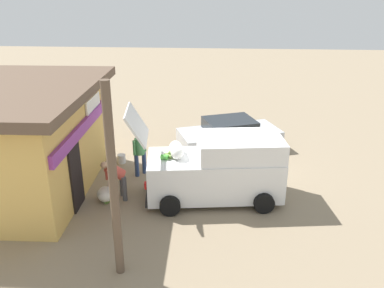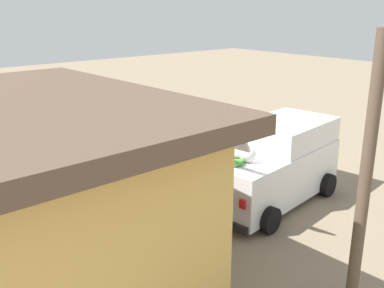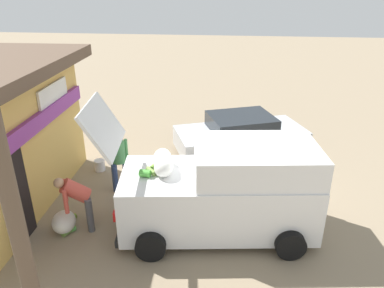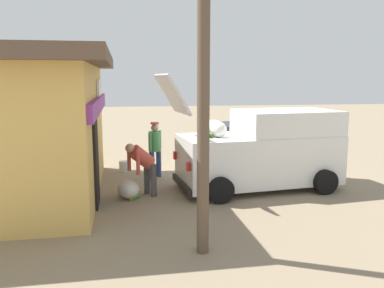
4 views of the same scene
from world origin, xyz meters
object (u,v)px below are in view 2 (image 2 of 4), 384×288
object	(u,v)px
parked_sedan	(185,141)
unloaded_banana_pile	(176,243)
paint_bucket	(102,203)
vendor_standing	(152,176)
delivery_van	(272,163)
customer_bending	(186,209)
storefront_bar	(35,198)

from	to	relation	value
parked_sedan	unloaded_banana_pile	bearing A→B (deg)	138.79
paint_bucket	vendor_standing	bearing A→B (deg)	-135.68
delivery_van	customer_bending	xyz separation A→B (m)	(-0.33, 3.14, -0.19)
parked_sedan	customer_bending	distance (m)	5.63
parked_sedan	storefront_bar	bearing A→B (deg)	121.14
vendor_standing	paint_bucket	size ratio (longest dim) A/B	5.00
unloaded_banana_pile	paint_bucket	distance (m)	2.79
storefront_bar	delivery_van	world-z (taller)	storefront_bar
delivery_van	parked_sedan	xyz separation A→B (m)	(4.04, -0.42, -0.41)
parked_sedan	delivery_van	bearing A→B (deg)	174.08
parked_sedan	paint_bucket	distance (m)	4.41
unloaded_banana_pile	paint_bucket	xyz separation A→B (m)	(2.79, 0.16, -0.04)
unloaded_banana_pile	paint_bucket	world-z (taller)	unloaded_banana_pile
vendor_standing	paint_bucket	distance (m)	1.51
storefront_bar	customer_bending	xyz separation A→B (m)	(-0.45, -2.92, -0.95)
storefront_bar	unloaded_banana_pile	world-z (taller)	storefront_bar
parked_sedan	customer_bending	xyz separation A→B (m)	(-4.37, 3.55, 0.22)
storefront_bar	delivery_van	xyz separation A→B (m)	(-0.13, -6.06, -0.76)
parked_sedan	vendor_standing	world-z (taller)	vendor_standing
customer_bending	parked_sedan	bearing A→B (deg)	-39.15
storefront_bar	vendor_standing	world-z (taller)	storefront_bar
delivery_van	parked_sedan	bearing A→B (deg)	-5.92
vendor_standing	unloaded_banana_pile	distance (m)	2.13
delivery_van	parked_sedan	distance (m)	4.08
storefront_bar	paint_bucket	xyz separation A→B (m)	(2.24, -2.41, -1.61)
unloaded_banana_pile	parked_sedan	bearing A→B (deg)	-41.21
delivery_van	vendor_standing	world-z (taller)	delivery_van
delivery_van	customer_bending	world-z (taller)	delivery_van
delivery_van	parked_sedan	world-z (taller)	delivery_van
customer_bending	unloaded_banana_pile	distance (m)	0.72
unloaded_banana_pile	paint_bucket	bearing A→B (deg)	3.30
parked_sedan	unloaded_banana_pile	world-z (taller)	parked_sedan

